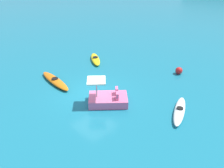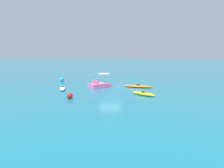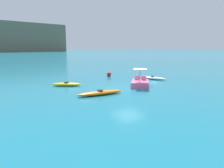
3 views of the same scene
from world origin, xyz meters
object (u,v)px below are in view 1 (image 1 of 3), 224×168
at_px(kayak_orange, 55,81).
at_px(buoy_red, 179,71).
at_px(kayak_white, 180,111).
at_px(pedal_boat_pink, 108,99).
at_px(kayak_yellow, 95,59).

relative_size(kayak_orange, buoy_red, 6.69).
relative_size(kayak_white, pedal_boat_pink, 1.11).
height_order(kayak_white, buoy_red, buoy_red).
bearing_deg(kayak_orange, buoy_red, 53.12).
distance_m(kayak_white, kayak_orange, 8.96).
relative_size(kayak_orange, pedal_boat_pink, 1.32).
bearing_deg(kayak_white, buoy_red, 121.57).
bearing_deg(pedal_boat_pink, kayak_orange, -170.69).
height_order(kayak_yellow, buoy_red, buoy_red).
bearing_deg(buoy_red, kayak_yellow, -156.34).
xyz_separation_m(kayak_white, pedal_boat_pink, (-3.80, -2.21, 0.17)).
xyz_separation_m(kayak_white, kayak_yellow, (-9.26, 1.72, 0.00)).
distance_m(kayak_yellow, pedal_boat_pink, 6.73).
relative_size(kayak_yellow, buoy_red, 4.71).
relative_size(pedal_boat_pink, buoy_red, 5.06).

